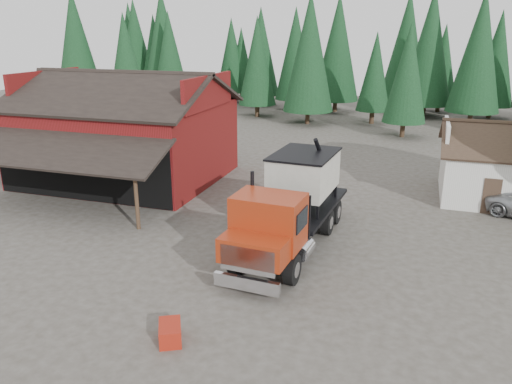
% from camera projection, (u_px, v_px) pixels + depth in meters
% --- Properties ---
extents(ground, '(120.00, 120.00, 0.00)m').
position_uv_depth(ground, '(227.00, 261.00, 21.69)').
color(ground, '#403B32').
rests_on(ground, ground).
extents(red_barn, '(12.80, 13.63, 7.18)m').
position_uv_depth(red_barn, '(126.00, 139.00, 33.07)').
color(red_barn, maroon).
rests_on(red_barn, ground).
extents(conifer_backdrop, '(76.00, 16.00, 16.00)m').
position_uv_depth(conifer_backdrop, '(355.00, 114.00, 59.65)').
color(conifer_backdrop, black).
rests_on(conifer_backdrop, ground).
extents(near_pine_a, '(4.40, 4.40, 11.40)m').
position_uv_depth(near_pine_a, '(126.00, 63.00, 51.54)').
color(near_pine_a, '#382619').
rests_on(near_pine_a, ground).
extents(near_pine_b, '(3.96, 3.96, 10.40)m').
position_uv_depth(near_pine_b, '(408.00, 73.00, 45.21)').
color(near_pine_b, '#382619').
rests_on(near_pine_b, ground).
extents(near_pine_d, '(5.28, 5.28, 13.40)m').
position_uv_depth(near_pine_d, '(309.00, 52.00, 51.32)').
color(near_pine_d, '#382619').
rests_on(near_pine_d, ground).
extents(feed_truck, '(3.51, 10.57, 4.70)m').
position_uv_depth(feed_truck, '(292.00, 201.00, 22.57)').
color(feed_truck, black).
rests_on(feed_truck, ground).
extents(equip_box, '(1.13, 1.30, 0.60)m').
position_uv_depth(equip_box, '(170.00, 333.00, 16.06)').
color(equip_box, maroon).
rests_on(equip_box, ground).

